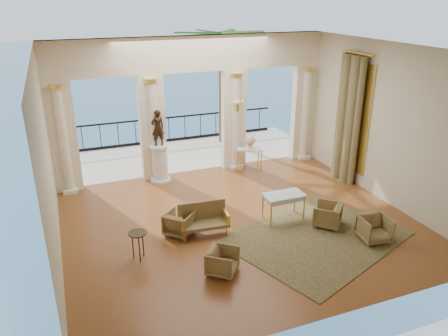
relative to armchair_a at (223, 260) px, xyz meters
name	(u,v)px	position (x,y,z in m)	size (l,w,h in m)	color
floor	(240,223)	(1.23, 1.93, -0.32)	(9.00, 9.00, 0.00)	#4C250E
room_walls	(261,131)	(1.23, 0.82, 2.56)	(9.00, 9.00, 9.00)	beige
arcade	(194,97)	(1.23, 5.76, 2.26)	(9.00, 0.56, 4.50)	beige
terrace	(180,155)	(1.23, 7.73, -0.37)	(10.00, 3.60, 0.10)	#B0A890
balustrade	(169,132)	(1.23, 9.33, 0.09)	(9.00, 0.06, 1.03)	black
palm_tree	(221,39)	(3.23, 8.53, 3.77)	(2.00, 2.00, 4.50)	#4C3823
sea	(83,76)	(1.23, 61.93, -6.32)	(160.00, 160.00, 0.00)	#29527C
curtain	(348,120)	(5.52, 3.43, 1.70)	(0.33, 1.40, 4.09)	#4E4D2A
window_frame	(353,117)	(5.70, 3.43, 1.78)	(0.04, 1.60, 3.40)	#E3BA4A
wall_sconce	(238,107)	(2.63, 5.44, 1.91)	(0.30, 0.11, 0.33)	#E3BA4A
rug	(316,237)	(2.72, 0.53, -0.31)	(4.07, 3.17, 0.02)	#313619
armchair_a	(223,260)	(0.00, 0.00, 0.00)	(0.62, 0.58, 0.64)	#42321B
armchair_b	(375,228)	(3.96, -0.09, 0.03)	(0.69, 0.64, 0.71)	#42321B
armchair_c	(327,214)	(3.31, 0.96, 0.02)	(0.66, 0.62, 0.68)	#42321B
armchair_d	(179,222)	(-0.42, 1.95, 0.02)	(0.65, 0.61, 0.67)	#42321B
settee	(203,219)	(0.16, 1.79, 0.09)	(1.27, 0.62, 0.82)	#42321B
game_table	(284,197)	(2.39, 1.69, 0.35)	(1.08, 0.59, 0.74)	#A8C4D8
pedestal	(160,164)	(-0.07, 5.43, 0.27)	(0.67, 0.67, 1.23)	silver
statue	(158,128)	(-0.07, 5.43, 1.48)	(0.42, 0.27, 1.15)	black
console_table	(250,153)	(2.95, 5.12, 0.37)	(0.94, 0.63, 0.83)	silver
urn	(250,141)	(2.95, 5.12, 0.79)	(0.36, 0.36, 0.48)	white
side_table	(138,236)	(-1.59, 1.20, 0.27)	(0.42, 0.42, 0.69)	black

